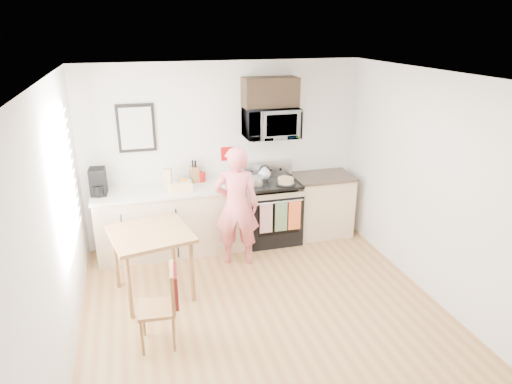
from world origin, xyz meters
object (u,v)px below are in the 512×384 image
object	(u,v)px
person	(237,206)
chair	(168,296)
microwave	(271,123)
cake	(286,181)
range	(272,213)
dining_table	(151,240)

from	to	relation	value
person	chair	size ratio (longest dim) A/B	1.92
microwave	cake	size ratio (longest dim) A/B	2.73
microwave	person	xyz separation A→B (m)	(-0.66, -0.63, -0.95)
person	cake	world-z (taller)	person
range	person	world-z (taller)	person
chair	range	bearing A→B (deg)	54.41
microwave	chair	distance (m)	2.96
dining_table	cake	bearing A→B (deg)	24.21
range	dining_table	xyz separation A→B (m)	(-1.80, -1.04, 0.29)
range	cake	world-z (taller)	range
range	dining_table	distance (m)	2.10
dining_table	chair	bearing A→B (deg)	-84.00
microwave	chair	size ratio (longest dim) A/B	0.89
microwave	dining_table	bearing A→B (deg)	-147.61
person	cake	size ratio (longest dim) A/B	5.86
person	chair	world-z (taller)	person
microwave	cake	distance (m)	0.85
dining_table	chair	size ratio (longest dim) A/B	1.06
microwave	dining_table	size ratio (longest dim) A/B	0.84
range	microwave	xyz separation A→B (m)	(-0.00, 0.10, 1.32)
range	chair	size ratio (longest dim) A/B	1.37
microwave	chair	world-z (taller)	microwave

